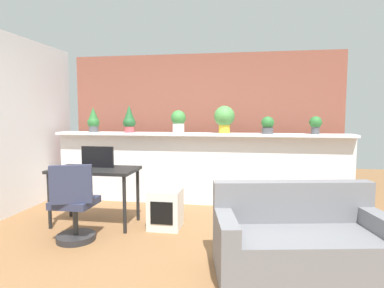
% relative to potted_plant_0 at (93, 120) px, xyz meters
% --- Properties ---
extents(ground_plane, '(12.00, 12.00, 0.00)m').
position_rel_potted_plant_0_xyz_m(ground_plane, '(1.78, -1.97, -1.35)').
color(ground_plane, brown).
extents(divider_wall, '(4.72, 0.16, 1.12)m').
position_rel_potted_plant_0_xyz_m(divider_wall, '(1.78, 0.03, -0.80)').
color(divider_wall, silver).
rests_on(divider_wall, ground).
extents(plant_shelf, '(4.72, 0.36, 0.04)m').
position_rel_potted_plant_0_xyz_m(plant_shelf, '(1.78, -0.01, -0.22)').
color(plant_shelf, silver).
rests_on(plant_shelf, divider_wall).
extents(brick_wall_behind, '(4.72, 0.10, 2.50)m').
position_rel_potted_plant_0_xyz_m(brick_wall_behind, '(1.78, 0.63, -0.10)').
color(brick_wall_behind, brown).
rests_on(brick_wall_behind, ground).
extents(potted_plant_0, '(0.20, 0.20, 0.41)m').
position_rel_potted_plant_0_xyz_m(potted_plant_0, '(0.00, 0.00, 0.00)').
color(potted_plant_0, '#4C4C51').
rests_on(potted_plant_0, plant_shelf).
extents(potted_plant_1, '(0.21, 0.21, 0.44)m').
position_rel_potted_plant_0_xyz_m(potted_plant_1, '(0.65, -0.05, 0.01)').
color(potted_plant_1, '#B7474C').
rests_on(potted_plant_1, plant_shelf).
extents(potted_plant_2, '(0.24, 0.24, 0.36)m').
position_rel_potted_plant_0_xyz_m(potted_plant_2, '(1.45, 0.02, -0.00)').
color(potted_plant_2, silver).
rests_on(potted_plant_2, plant_shelf).
extents(potted_plant_3, '(0.32, 0.32, 0.43)m').
position_rel_potted_plant_0_xyz_m(potted_plant_3, '(2.19, 0.01, 0.05)').
color(potted_plant_3, gold).
rests_on(potted_plant_3, plant_shelf).
extents(potted_plant_4, '(0.19, 0.19, 0.27)m').
position_rel_potted_plant_0_xyz_m(potted_plant_4, '(2.85, -0.05, -0.06)').
color(potted_plant_4, '#4C4C51').
rests_on(potted_plant_4, plant_shelf).
extents(potted_plant_5, '(0.18, 0.18, 0.27)m').
position_rel_potted_plant_0_xyz_m(potted_plant_5, '(3.55, -0.02, -0.04)').
color(potted_plant_5, '#4C4C51').
rests_on(potted_plant_5, plant_shelf).
extents(desk, '(1.10, 0.60, 0.75)m').
position_rel_potted_plant_0_xyz_m(desk, '(0.57, -1.18, -0.69)').
color(desk, black).
rests_on(desk, ground).
extents(tv_monitor, '(0.44, 0.04, 0.28)m').
position_rel_potted_plant_0_xyz_m(tv_monitor, '(0.58, -1.10, -0.46)').
color(tv_monitor, black).
rests_on(tv_monitor, desk).
extents(office_chair, '(0.50, 0.51, 0.91)m').
position_rel_potted_plant_0_xyz_m(office_chair, '(0.62, -1.79, -0.96)').
color(office_chair, '#262628').
rests_on(office_chair, ground).
extents(side_cube_shelf, '(0.40, 0.41, 0.50)m').
position_rel_potted_plant_0_xyz_m(side_cube_shelf, '(1.52, -1.16, -1.10)').
color(side_cube_shelf, silver).
rests_on(side_cube_shelf, ground).
extents(couch, '(1.67, 1.03, 0.80)m').
position_rel_potted_plant_0_xyz_m(couch, '(3.03, -2.11, -1.07)').
color(couch, slate).
rests_on(couch, ground).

